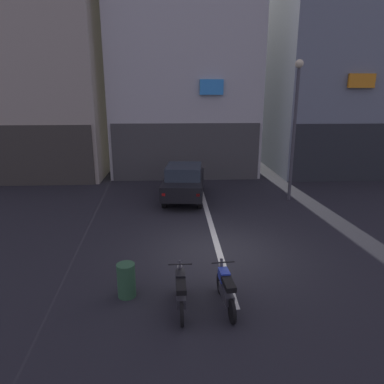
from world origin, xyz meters
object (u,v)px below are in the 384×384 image
object	(u,v)px
motorcycle_black_row_leftmost	(181,291)
motorcycle_blue_row_left_mid	(226,289)
street_lamp	(295,117)
trash_bin	(126,280)
car_black_crossing_near	(184,181)

from	to	relation	value
motorcycle_black_row_leftmost	motorcycle_blue_row_left_mid	size ratio (longest dim) A/B	1.00
street_lamp	motorcycle_blue_row_left_mid	xyz separation A→B (m)	(-4.19, -8.24, -3.34)
motorcycle_blue_row_left_mid	trash_bin	bearing A→B (deg)	166.61
trash_bin	car_black_crossing_near	bearing A→B (deg)	78.34
car_black_crossing_near	motorcycle_blue_row_left_mid	world-z (taller)	car_black_crossing_near
motorcycle_black_row_leftmost	motorcycle_blue_row_left_mid	world-z (taller)	same
motorcycle_blue_row_left_mid	trash_bin	xyz separation A→B (m)	(-2.33, 0.56, -0.03)
street_lamp	trash_bin	world-z (taller)	street_lamp
street_lamp	motorcycle_blue_row_left_mid	bearing A→B (deg)	-116.93
motorcycle_blue_row_left_mid	trash_bin	world-z (taller)	motorcycle_blue_row_left_mid
street_lamp	trash_bin	distance (m)	10.63
car_black_crossing_near	motorcycle_black_row_leftmost	distance (m)	8.61
motorcycle_blue_row_left_mid	trash_bin	size ratio (longest dim) A/B	1.96
car_black_crossing_near	motorcycle_blue_row_left_mid	size ratio (longest dim) A/B	2.55
car_black_crossing_near	trash_bin	xyz separation A→B (m)	(-1.65, -8.00, -0.46)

